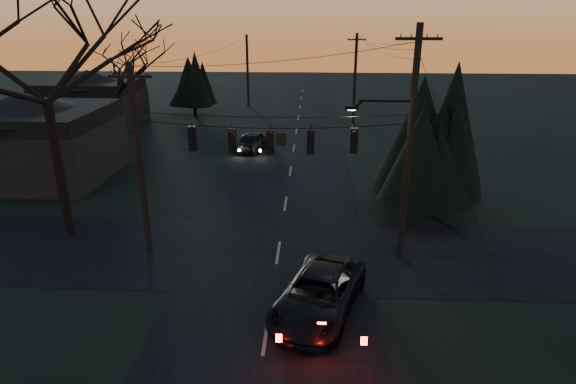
# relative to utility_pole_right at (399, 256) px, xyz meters

# --- Properties ---
(main_road) EXTENTS (8.00, 120.00, 0.02)m
(main_road) POSITION_rel_utility_pole_right_xyz_m (-5.50, 10.00, 0.01)
(main_road) COLOR black
(main_road) RESTS_ON ground
(cross_road) EXTENTS (60.00, 7.00, 0.02)m
(cross_road) POSITION_rel_utility_pole_right_xyz_m (-5.50, 0.00, 0.01)
(cross_road) COLOR black
(cross_road) RESTS_ON ground
(utility_pole_right) EXTENTS (5.00, 0.30, 10.00)m
(utility_pole_right) POSITION_rel_utility_pole_right_xyz_m (0.00, 0.00, 0.00)
(utility_pole_right) COLOR black
(utility_pole_right) RESTS_ON ground
(utility_pole_left) EXTENTS (1.80, 0.30, 8.50)m
(utility_pole_left) POSITION_rel_utility_pole_right_xyz_m (-11.50, 0.00, 0.00)
(utility_pole_left) COLOR black
(utility_pole_left) RESTS_ON ground
(utility_pole_far_r) EXTENTS (1.80, 0.30, 8.50)m
(utility_pole_far_r) POSITION_rel_utility_pole_right_xyz_m (0.00, 28.00, 0.00)
(utility_pole_far_r) COLOR black
(utility_pole_far_r) RESTS_ON ground
(utility_pole_far_l) EXTENTS (0.30, 0.30, 8.00)m
(utility_pole_far_l) POSITION_rel_utility_pole_right_xyz_m (-11.50, 36.00, 0.00)
(utility_pole_far_l) COLOR black
(utility_pole_far_l) RESTS_ON ground
(span_signal_assembly) EXTENTS (11.50, 0.44, 1.52)m
(span_signal_assembly) POSITION_rel_utility_pole_right_xyz_m (-5.74, 0.00, 5.30)
(span_signal_assembly) COLOR black
(span_signal_assembly) RESTS_ON ground
(bare_tree_left) EXTENTS (10.51, 10.51, 13.06)m
(bare_tree_left) POSITION_rel_utility_pole_right_xyz_m (-15.97, 1.42, 9.13)
(bare_tree_left) COLOR black
(bare_tree_left) RESTS_ON ground
(evergreen_right) EXTENTS (4.80, 4.80, 7.68)m
(evergreen_right) POSITION_rel_utility_pole_right_xyz_m (2.48, 4.88, 4.44)
(evergreen_right) COLOR black
(evergreen_right) RESTS_ON ground
(bare_tree_dist) EXTENTS (6.49, 6.49, 8.47)m
(bare_tree_dist) POSITION_rel_utility_pole_right_xyz_m (-19.82, 18.82, 5.91)
(bare_tree_dist) COLOR black
(bare_tree_dist) RESTS_ON ground
(evergreen_dist) EXTENTS (3.91, 3.91, 5.91)m
(evergreen_dist) POSITION_rel_utility_pole_right_xyz_m (-16.48, 30.55, 3.55)
(evergreen_dist) COLOR black
(evergreen_dist) RESTS_ON ground
(house_left_near) EXTENTS (10.00, 8.00, 5.60)m
(house_left_near) POSITION_rel_utility_pole_right_xyz_m (-22.50, 10.00, 2.80)
(house_left_near) COLOR black
(house_left_near) RESTS_ON ground
(house_left_far) EXTENTS (9.00, 7.00, 5.20)m
(house_left_far) POSITION_rel_utility_pole_right_xyz_m (-25.50, 26.00, 2.60)
(house_left_far) COLOR black
(house_left_far) RESTS_ON ground
(suv_near) EXTENTS (4.03, 5.94, 1.51)m
(suv_near) POSITION_rel_utility_pole_right_xyz_m (-3.69, -4.55, 0.76)
(suv_near) COLOR black
(suv_near) RESTS_ON ground
(sedan_oncoming_a) EXTENTS (2.78, 4.79, 1.53)m
(sedan_oncoming_a) POSITION_rel_utility_pole_right_xyz_m (-8.70, 17.32, 0.77)
(sedan_oncoming_a) COLOR black
(sedan_oncoming_a) RESTS_ON ground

